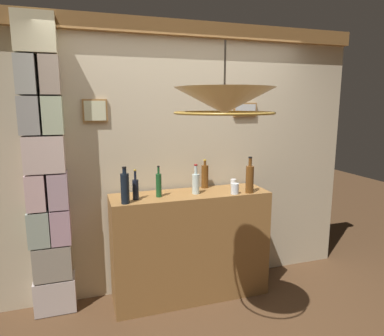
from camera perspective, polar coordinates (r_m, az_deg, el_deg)
The scene contains 12 objects.
panelled_rear_partition at distance 3.44m, azimuth -1.78°, elevation 2.68°, with size 3.70×0.15×2.63m.
stone_pillar at distance 3.22m, azimuth -22.96°, elevation -1.05°, with size 0.35×0.28×2.57m.
bar_shelf_unit at distance 3.40m, azimuth -0.27°, elevation -12.71°, with size 1.49×0.43×1.04m, color olive.
liquor_bottle_scotch at distance 3.10m, azimuth -5.53°, elevation -2.76°, with size 0.05×0.05×0.28m.
liquor_bottle_gin at distance 3.42m, azimuth 2.14°, elevation -1.35°, with size 0.07×0.07×0.29m.
liquor_bottle_rum at distance 3.19m, azimuth 0.63°, elevation -2.47°, with size 0.07×0.07×0.28m.
liquor_bottle_mezcal at distance 3.27m, azimuth 9.53°, elevation -1.71°, with size 0.08×0.08×0.34m.
liquor_bottle_vermouth at distance 2.93m, azimuth -11.04°, elevation -3.23°, with size 0.07×0.07×0.31m.
liquor_bottle_sherry at distance 3.04m, azimuth -9.33°, elevation -3.40°, with size 0.05×0.05×0.27m.
glass_tumbler_rocks at distance 3.22m, azimuth 7.11°, elevation -3.42°, with size 0.07×0.07×0.10m.
glass_tumbler_highball at distance 3.54m, azimuth 6.87°, elevation -2.40°, with size 0.06×0.06×0.07m.
pendant_lamp at distance 2.20m, azimuth 5.37°, elevation 10.87°, with size 0.64×0.64×0.44m.
Camera 1 is at (-0.96, -2.17, 1.87)m, focal length 32.21 mm.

